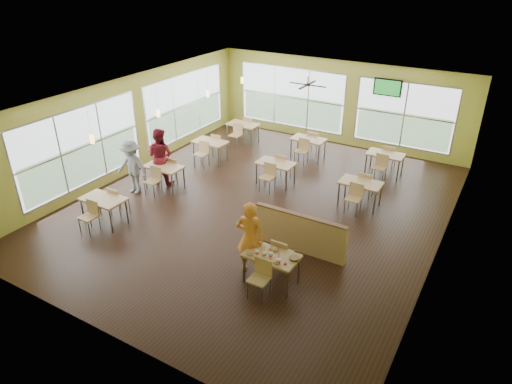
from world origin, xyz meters
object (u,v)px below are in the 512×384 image
man_plaid (250,238)px  food_basket (294,258)px  main_table (271,259)px  half_wall_divider (300,233)px

man_plaid → food_basket: 1.13m
man_plaid → food_basket: bearing=167.2°
food_basket → main_table: bearing=-168.7°
half_wall_divider → man_plaid: (-0.62, -1.33, 0.39)m
half_wall_divider → food_basket: 1.46m
half_wall_divider → food_basket: bearing=-69.4°
main_table → man_plaid: 0.69m
half_wall_divider → man_plaid: size_ratio=1.31×
main_table → half_wall_divider: size_ratio=0.63×
food_basket → man_plaid: bearing=179.2°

